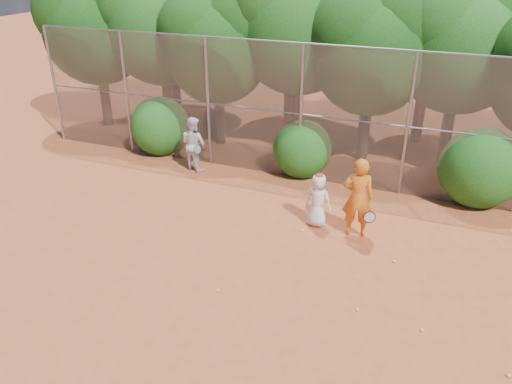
% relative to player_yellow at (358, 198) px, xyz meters
% --- Properties ---
extents(ground, '(80.00, 80.00, 0.00)m').
position_rel_player_yellow_xyz_m(ground, '(-1.29, -3.30, -1.00)').
color(ground, '#9F4724').
rests_on(ground, ground).
extents(fence_back, '(20.05, 0.09, 4.03)m').
position_rel_player_yellow_xyz_m(fence_back, '(-1.41, 2.70, 1.05)').
color(fence_back, gray).
rests_on(fence_back, ground).
extents(tree_0, '(4.38, 3.81, 6.00)m').
position_rel_player_yellow_xyz_m(tree_0, '(-10.74, 4.74, 2.93)').
color(tree_0, black).
rests_on(tree_0, ground).
extents(tree_1, '(4.64, 4.03, 6.35)m').
position_rel_player_yellow_xyz_m(tree_1, '(-8.23, 5.24, 3.16)').
color(tree_1, black).
rests_on(tree_1, ground).
extents(tree_2, '(3.99, 3.47, 5.47)m').
position_rel_player_yellow_xyz_m(tree_2, '(-5.74, 4.54, 2.58)').
color(tree_2, black).
rests_on(tree_2, ground).
extents(tree_3, '(4.89, 4.26, 6.70)m').
position_rel_player_yellow_xyz_m(tree_3, '(-3.23, 5.55, 3.39)').
color(tree_3, black).
rests_on(tree_3, ground).
extents(tree_4, '(4.19, 3.64, 5.73)m').
position_rel_player_yellow_xyz_m(tree_4, '(-0.74, 4.94, 2.75)').
color(tree_4, black).
rests_on(tree_4, ground).
extents(tree_5, '(4.51, 3.92, 6.17)m').
position_rel_player_yellow_xyz_m(tree_5, '(1.76, 5.74, 3.04)').
color(tree_5, black).
rests_on(tree_5, ground).
extents(tree_9, '(4.83, 4.20, 6.62)m').
position_rel_player_yellow_xyz_m(tree_9, '(-9.23, 7.55, 3.33)').
color(tree_9, black).
rests_on(tree_9, ground).
extents(tree_11, '(4.64, 4.03, 6.35)m').
position_rel_player_yellow_xyz_m(tree_11, '(0.77, 7.34, 3.16)').
color(tree_11, black).
rests_on(tree_11, ground).
extents(bush_0, '(2.00, 2.00, 2.00)m').
position_rel_player_yellow_xyz_m(bush_0, '(-7.29, 3.00, -0.00)').
color(bush_0, '#164E13').
rests_on(bush_0, ground).
extents(bush_1, '(1.80, 1.80, 1.80)m').
position_rel_player_yellow_xyz_m(bush_1, '(-2.29, 3.00, -0.10)').
color(bush_1, '#164E13').
rests_on(bush_1, ground).
extents(bush_2, '(2.20, 2.20, 2.20)m').
position_rel_player_yellow_xyz_m(bush_2, '(2.71, 3.00, 0.10)').
color(bush_2, '#164E13').
rests_on(bush_2, ground).
extents(player_yellow, '(0.91, 0.64, 2.01)m').
position_rel_player_yellow_xyz_m(player_yellow, '(0.00, 0.00, 0.00)').
color(player_yellow, orange).
rests_on(player_yellow, ground).
extents(player_teen, '(0.74, 0.54, 1.43)m').
position_rel_player_yellow_xyz_m(player_teen, '(-0.99, 0.10, -0.29)').
color(player_teen, white).
rests_on(player_teen, ground).
extents(player_white, '(0.98, 0.85, 1.70)m').
position_rel_player_yellow_xyz_m(player_white, '(-5.55, 2.10, -0.15)').
color(player_white, silver).
rests_on(player_white, ground).
extents(ball_0, '(0.07, 0.07, 0.07)m').
position_rel_player_yellow_xyz_m(ball_0, '(1.88, -2.98, -0.97)').
color(ball_0, '#B9DA27').
rests_on(ball_0, ground).
extents(ball_1, '(0.07, 0.07, 0.07)m').
position_rel_player_yellow_xyz_m(ball_1, '(1.08, -0.90, -0.97)').
color(ball_1, '#B9DA27').
rests_on(ball_1, ground).
extents(ball_2, '(0.07, 0.07, 0.07)m').
position_rel_player_yellow_xyz_m(ball_2, '(0.65, -2.85, -0.97)').
color(ball_2, '#B9DA27').
rests_on(ball_2, ground).
extents(ball_3, '(0.07, 0.07, 0.07)m').
position_rel_player_yellow_xyz_m(ball_3, '(3.31, -3.57, -0.97)').
color(ball_3, '#B9DA27').
rests_on(ball_3, ground).
extents(ball_4, '(0.07, 0.07, 0.07)m').
position_rel_player_yellow_xyz_m(ball_4, '(-2.13, -3.32, -0.97)').
color(ball_4, '#B9DA27').
rests_on(ball_4, ground).
extents(ball_5, '(0.07, 0.07, 0.07)m').
position_rel_player_yellow_xyz_m(ball_5, '(3.60, 1.53, -0.97)').
color(ball_5, '#B9DA27').
rests_on(ball_5, ground).
extents(ball_6, '(0.07, 0.07, 0.07)m').
position_rel_player_yellow_xyz_m(ball_6, '(-1.23, -0.37, -0.97)').
color(ball_6, '#B9DA27').
rests_on(ball_6, ground).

